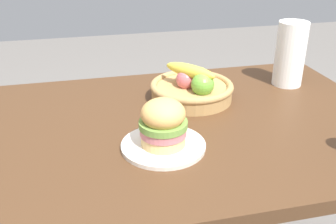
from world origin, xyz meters
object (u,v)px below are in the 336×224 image
Objects in this scene: plate at (163,146)px; paper_towel_roll at (290,54)px; sandwich at (163,123)px; fruit_basket at (192,87)px.

plate is 0.98× the size of paper_towel_roll.
paper_towel_roll is (0.56, 0.35, 0.11)m from plate.
plate is 1.76× the size of sandwich.
plate is 0.68m from paper_towel_roll.
paper_towel_roll reaches higher than plate.
plate is 0.81× the size of fruit_basket.
paper_towel_roll reaches higher than fruit_basket.
fruit_basket is at bearing -171.91° from paper_towel_roll.
fruit_basket is at bearing 60.33° from plate.
plate is 0.35m from fruit_basket.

